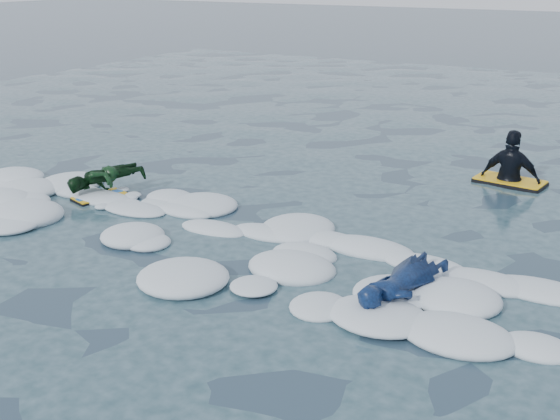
{
  "coord_description": "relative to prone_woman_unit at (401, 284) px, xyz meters",
  "views": [
    {
      "loc": [
        5.35,
        -6.85,
        3.8
      ],
      "look_at": [
        0.59,
        1.6,
        0.41
      ],
      "focal_mm": 45.0,
      "sensor_mm": 36.0,
      "label": 1
    }
  ],
  "objects": [
    {
      "name": "prone_child_unit",
      "position": [
        -5.85,
        1.33,
        0.05
      ],
      "size": [
        1.14,
        1.48,
        0.52
      ],
      "rotation": [
        0.0,
        0.0,
        1.24
      ],
      "color": "black",
      "rests_on": "ground"
    },
    {
      "name": "waiting_rider_unit",
      "position": [
        0.1,
        5.48,
        -0.14
      ],
      "size": [
        1.32,
        0.84,
        1.86
      ],
      "rotation": [
        0.0,
        0.0,
        -0.13
      ],
      "color": "black",
      "rests_on": "ground"
    },
    {
      "name": "ground",
      "position": [
        -2.89,
        -0.46,
        -0.22
      ],
      "size": [
        120.0,
        120.0,
        0.0
      ],
      "primitive_type": "plane",
      "color": "#172E37",
      "rests_on": "ground"
    },
    {
      "name": "prone_woman_unit",
      "position": [
        0.0,
        0.0,
        0.0
      ],
      "size": [
        0.9,
        1.7,
        0.42
      ],
      "rotation": [
        0.0,
        0.0,
        1.68
      ],
      "color": "black",
      "rests_on": "ground"
    },
    {
      "name": "foam_band",
      "position": [
        -2.89,
        0.58,
        -0.22
      ],
      "size": [
        12.0,
        3.1,
        0.3
      ],
      "primitive_type": null,
      "color": "silver",
      "rests_on": "ground"
    }
  ]
}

